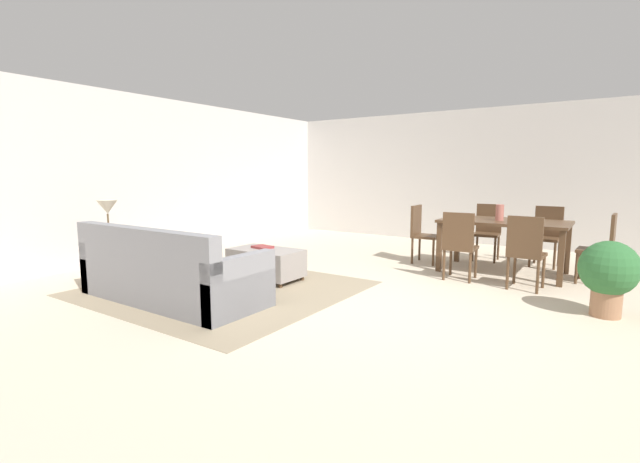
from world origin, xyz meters
name	(u,v)px	position (x,y,z in m)	size (l,w,h in m)	color
ground_plane	(375,305)	(0.00, 0.00, 0.00)	(10.80, 10.80, 0.00)	beige
wall_back	(491,177)	(0.00, 5.00, 1.35)	(9.00, 0.12, 2.70)	beige
wall_left	(154,178)	(-4.50, 0.50, 1.35)	(0.12, 11.00, 2.70)	beige
area_rug	(224,288)	(-1.88, -0.43, 0.00)	(3.00, 2.80, 0.01)	gray
couch	(169,275)	(-2.01, -1.13, 0.29)	(2.26, 0.92, 0.86)	gray
ottoman_table	(266,262)	(-1.75, 0.22, 0.24)	(0.96, 0.56, 0.42)	gray
side_table	(110,248)	(-3.44, -0.97, 0.44)	(0.40, 0.40, 0.55)	brown
table_lamp	(107,209)	(-3.44, -0.97, 0.96)	(0.26, 0.26, 0.53)	brown
dining_table	(504,226)	(0.79, 2.46, 0.67)	(1.69, 0.99, 0.76)	#513823
dining_chair_near_left	(459,242)	(0.41, 1.64, 0.52)	(0.42, 0.42, 0.92)	#513823
dining_chair_near_right	(526,249)	(1.23, 1.59, 0.52)	(0.42, 0.42, 0.92)	#513823
dining_chair_far_left	(487,229)	(0.37, 3.33, 0.52)	(0.42, 0.42, 0.92)	#513823
dining_chair_far_right	(547,232)	(1.25, 3.35, 0.52)	(0.43, 0.43, 0.92)	#513823
dining_chair_head_east	(603,245)	(2.00, 2.46, 0.52)	(0.42, 0.42, 0.92)	#513823
dining_chair_head_west	(422,230)	(-0.44, 2.49, 0.52)	(0.41, 0.41, 0.92)	#513823
vase_centerpiece	(500,212)	(0.73, 2.42, 0.87)	(0.11, 0.11, 0.23)	#B26659
book_on_ottoman	(263,247)	(-1.84, 0.26, 0.43)	(0.26, 0.20, 0.03)	maroon
potted_plant	(609,272)	(2.09, 0.97, 0.45)	(0.55, 0.55, 0.77)	#996B4C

